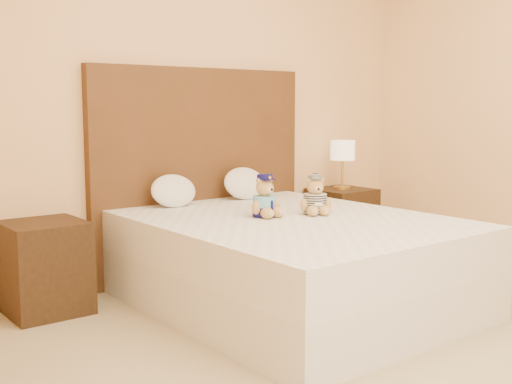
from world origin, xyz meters
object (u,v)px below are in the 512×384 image
at_px(pillow_left, 173,189).
at_px(pillow_right, 245,182).
at_px(nightstand_right, 341,221).
at_px(teddy_prisoner, 315,195).
at_px(bed, 292,262).
at_px(nightstand_left, 45,267).
at_px(lamp, 343,153).
at_px(teddy_police, 265,196).

bearing_deg(pillow_left, pillow_right, 0.00).
relative_size(nightstand_right, teddy_prisoner, 2.29).
bearing_deg(pillow_left, bed, -67.62).
xyz_separation_m(nightstand_right, teddy_prisoner, (-1.05, -0.79, 0.40)).
bearing_deg(teddy_prisoner, nightstand_left, 176.05).
bearing_deg(teddy_prisoner, nightstand_right, 61.76).
height_order(nightstand_left, pillow_right, pillow_right).
bearing_deg(lamp, teddy_prisoner, -142.98).
bearing_deg(teddy_police, bed, -52.50).
height_order(nightstand_right, teddy_prisoner, teddy_prisoner).
distance_m(nightstand_left, teddy_prisoner, 1.70).
bearing_deg(bed, teddy_police, 128.45).
height_order(teddy_police, teddy_prisoner, teddy_police).
bearing_deg(nightstand_left, teddy_police, -30.21).
bearing_deg(pillow_left, lamp, -1.08).
bearing_deg(teddy_police, pillow_right, 60.99).
distance_m(nightstand_left, teddy_police, 1.38).
bearing_deg(bed, pillow_right, 72.35).
height_order(teddy_prisoner, pillow_right, pillow_right).
xyz_separation_m(teddy_police, pillow_left, (-0.24, 0.70, -0.01)).
distance_m(lamp, teddy_police, 1.52).
distance_m(bed, nightstand_right, 1.48).
bearing_deg(pillow_right, nightstand_left, -178.86).
height_order(nightstand_left, lamp, lamp).
height_order(bed, nightstand_left, same).
height_order(bed, nightstand_right, same).
bearing_deg(pillow_left, nightstand_left, -178.11).
bearing_deg(bed, lamp, 32.62).
bearing_deg(nightstand_right, teddy_prisoner, -142.98).
distance_m(nightstand_right, lamp, 0.57).
relative_size(bed, lamp, 5.00).
relative_size(bed, teddy_prisoner, 8.32).
bearing_deg(teddy_police, nightstand_right, 25.18).
xyz_separation_m(nightstand_left, pillow_right, (1.51, 0.03, 0.40)).
xyz_separation_m(nightstand_left, lamp, (2.50, 0.00, 0.57)).
relative_size(teddy_police, pillow_left, 0.77).
bearing_deg(lamp, teddy_police, -153.87).
distance_m(nightstand_left, nightstand_right, 2.50).
relative_size(nightstand_right, pillow_right, 1.53).
distance_m(bed, pillow_right, 0.96).
relative_size(bed, pillow_right, 5.58).
relative_size(nightstand_right, lamp, 1.38).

